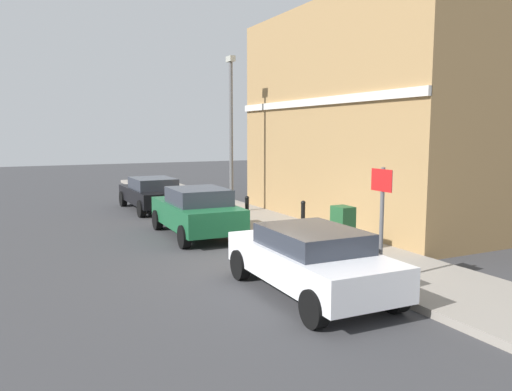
# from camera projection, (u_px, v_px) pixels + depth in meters

# --- Properties ---
(ground) EXTENTS (80.00, 80.00, 0.00)m
(ground) POSITION_uv_depth(u_px,v_px,m) (270.00, 258.00, 12.53)
(ground) COLOR #38383A
(sidewalk) EXTENTS (2.67, 30.00, 0.15)m
(sidewalk) POSITION_uv_depth(u_px,v_px,m) (239.00, 215.00, 18.67)
(sidewalk) COLOR gray
(sidewalk) RESTS_ON ground
(corner_building) EXTENTS (6.54, 10.05, 7.29)m
(corner_building) POSITION_uv_depth(u_px,v_px,m) (391.00, 118.00, 17.58)
(corner_building) COLOR #9E7A4C
(corner_building) RESTS_ON ground
(car_white) EXTENTS (1.93, 4.10, 1.32)m
(car_white) POSITION_uv_depth(u_px,v_px,m) (310.00, 259.00, 9.63)
(car_white) COLOR silver
(car_white) RESTS_ON ground
(car_green) EXTENTS (1.96, 4.05, 1.48)m
(car_green) POSITION_uv_depth(u_px,v_px,m) (197.00, 211.00, 15.08)
(car_green) COLOR #195933
(car_green) RESTS_ON ground
(car_black) EXTENTS (1.89, 4.24, 1.32)m
(car_black) POSITION_uv_depth(u_px,v_px,m) (152.00, 193.00, 20.13)
(car_black) COLOR black
(car_black) RESTS_ON ground
(utility_cabinet) EXTENTS (0.46, 0.61, 1.15)m
(utility_cabinet) POSITION_uv_depth(u_px,v_px,m) (343.00, 231.00, 12.52)
(utility_cabinet) COLOR #1E4C28
(utility_cabinet) RESTS_ON sidewalk
(bollard_near_cabinet) EXTENTS (0.14, 0.14, 1.04)m
(bollard_near_cabinet) POSITION_uv_depth(u_px,v_px,m) (303.00, 217.00, 14.38)
(bollard_near_cabinet) COLOR black
(bollard_near_cabinet) RESTS_ON sidewalk
(bollard_far_kerb) EXTENTS (0.14, 0.14, 1.04)m
(bollard_far_kerb) POSITION_uv_depth(u_px,v_px,m) (247.00, 211.00, 15.41)
(bollard_far_kerb) COLOR black
(bollard_far_kerb) RESTS_ON sidewalk
(street_sign) EXTENTS (0.08, 0.60, 2.30)m
(street_sign) POSITION_uv_depth(u_px,v_px,m) (382.00, 207.00, 9.84)
(street_sign) COLOR #59595B
(street_sign) RESTS_ON sidewalk
(lamppost) EXTENTS (0.20, 0.44, 5.72)m
(lamppost) POSITION_uv_depth(u_px,v_px,m) (231.00, 128.00, 18.42)
(lamppost) COLOR #59595B
(lamppost) RESTS_ON sidewalk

